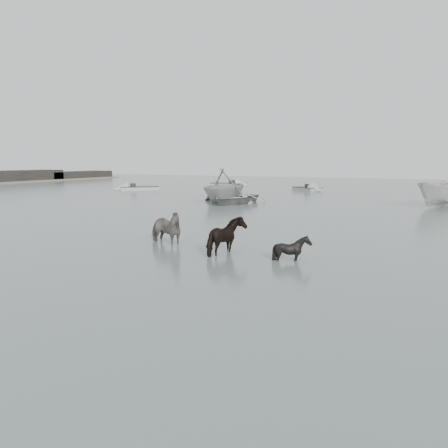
{
  "coord_description": "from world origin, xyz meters",
  "views": [
    {
      "loc": [
        6.74,
        -13.14,
        3.22
      ],
      "look_at": [
        0.18,
        0.55,
        1.0
      ],
      "focal_mm": 35.0,
      "sensor_mm": 36.0,
      "label": 1
    }
  ],
  "objects_px": {
    "pony_pinto": "(164,223)",
    "rowboat_lead": "(234,197)",
    "pony_dark": "(227,233)",
    "pony_black": "(292,244)"
  },
  "relations": [
    {
      "from": "pony_pinto",
      "to": "rowboat_lead",
      "type": "relative_size",
      "value": 0.38
    },
    {
      "from": "pony_dark",
      "to": "pony_black",
      "type": "distance_m",
      "value": 2.32
    },
    {
      "from": "pony_pinto",
      "to": "rowboat_lead",
      "type": "height_order",
      "value": "pony_pinto"
    },
    {
      "from": "pony_black",
      "to": "rowboat_lead",
      "type": "distance_m",
      "value": 18.99
    },
    {
      "from": "pony_black",
      "to": "pony_dark",
      "type": "bearing_deg",
      "value": 108.99
    },
    {
      "from": "pony_dark",
      "to": "rowboat_lead",
      "type": "height_order",
      "value": "pony_dark"
    },
    {
      "from": "pony_pinto",
      "to": "pony_dark",
      "type": "distance_m",
      "value": 3.11
    },
    {
      "from": "pony_black",
      "to": "rowboat_lead",
      "type": "bearing_deg",
      "value": 49.15
    },
    {
      "from": "pony_dark",
      "to": "rowboat_lead",
      "type": "distance_m",
      "value": 17.94
    },
    {
      "from": "pony_pinto",
      "to": "pony_dark",
      "type": "bearing_deg",
      "value": -87.67
    }
  ]
}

